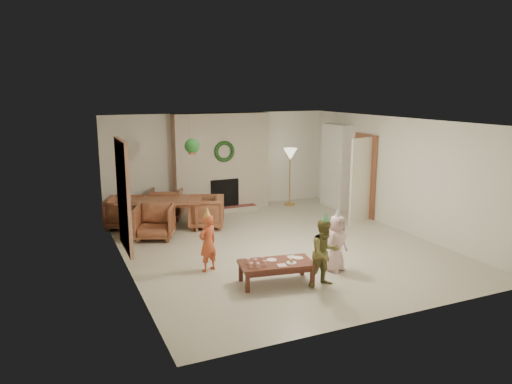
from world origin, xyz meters
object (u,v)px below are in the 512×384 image
dining_table (161,214)px  coffee_table_top (276,264)px  dining_chair_left (125,213)px  dining_chair_near (155,222)px  dining_chair_right (206,212)px  child_pink (337,243)px  dining_chair_far (166,204)px  child_red (208,243)px  child_plaid (325,253)px

dining_table → coffee_table_top: 4.08m
dining_table → dining_chair_left: size_ratio=2.34×
dining_chair_near → coffee_table_top: (1.28, -3.20, -0.02)m
dining_chair_left → dining_chair_right: bearing=-90.0°
child_pink → dining_chair_near: bearing=105.5°
dining_chair_far → dining_chair_right: same height
dining_chair_far → dining_chair_left: 1.16m
dining_chair_right → child_red: child_red is taller
coffee_table_top → dining_chair_left: bearing=121.5°
child_pink → dining_chair_right: bearing=86.3°
child_plaid → dining_chair_near: bearing=115.1°
child_pink → child_red: bearing=133.3°
dining_chair_left → coffee_table_top: 4.60m
dining_chair_far → child_plaid: 5.29m
dining_chair_near → dining_chair_right: size_ratio=1.00×
dining_chair_left → dining_chair_right: 1.84m
dining_table → dining_chair_far: (0.30, 0.76, 0.03)m
dining_chair_near → coffee_table_top: 3.45m
dining_table → child_pink: child_pink is taller
coffee_table_top → child_red: 1.30m
child_red → dining_chair_near: bearing=-102.4°
dining_table → dining_chair_left: bearing=180.0°
dining_chair_near → dining_chair_far: bearing=90.0°
dining_chair_near → dining_chair_right: 1.31m
dining_chair_far → child_plaid: child_plaid is taller
dining_chair_near → dining_chair_left: same height
dining_chair_left → child_plaid: bearing=-130.9°
dining_chair_near → child_red: bearing=-56.8°
coffee_table_top → child_pink: size_ratio=1.19×
dining_chair_left → child_red: child_red is taller
dining_chair_far → coffee_table_top: size_ratio=0.67×
dining_table → dining_chair_near: 0.82m
dining_table → child_plaid: (1.64, -4.35, 0.22)m
dining_chair_right → child_plaid: size_ratio=0.72×
child_plaid → child_pink: size_ratio=1.11×
child_red → child_pink: (2.04, -0.89, -0.01)m
dining_chair_far → child_plaid: bearing=126.5°
dining_chair_left → child_red: (0.90, -3.28, 0.14)m
dining_chair_right → child_red: (-0.81, -2.60, 0.14)m
coffee_table_top → child_red: child_red is taller
dining_chair_left → child_plaid: child_plaid is taller
dining_chair_left → coffee_table_top: (1.74, -4.26, -0.02)m
dining_chair_right → child_pink: size_ratio=0.80×
dining_table → dining_chair_far: size_ratio=2.34×
dining_chair_far → child_pink: child_pink is taller
dining_chair_right → dining_table: bearing=-90.0°
coffee_table_top → child_pink: (1.21, 0.09, 0.16)m
child_plaid → dining_chair_far: bearing=101.3°
dining_chair_right → child_pink: child_pink is taller
dining_table → dining_chair_near: bearing=-90.0°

